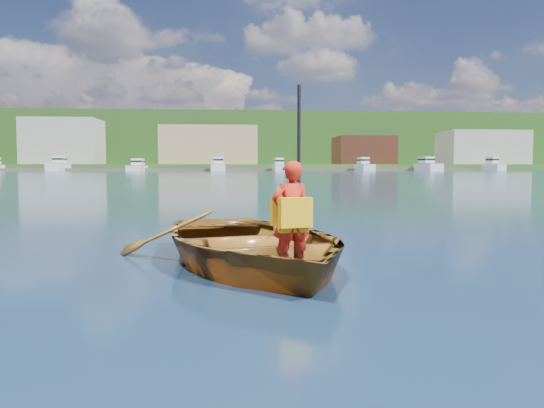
# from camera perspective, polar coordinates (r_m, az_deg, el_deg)

# --- Properties ---
(ground) EXTENTS (600.00, 600.00, 0.00)m
(ground) POSITION_cam_1_polar(r_m,az_deg,el_deg) (5.53, -16.43, -8.20)
(ground) COLOR #102948
(ground) RESTS_ON ground
(rowboat) EXTENTS (3.79, 4.58, 0.82)m
(rowboat) POSITION_cam_1_polar(r_m,az_deg,el_deg) (6.24, -2.36, -4.21)
(rowboat) COLOR brown
(rowboat) RESTS_ON ground
(child_paddler) EXTENTS (0.46, 0.42, 1.91)m
(child_paddler) POSITION_cam_1_polar(r_m,az_deg,el_deg) (5.41, 2.06, -1.17)
(child_paddler) COLOR red
(child_paddler) RESTS_ON ground
(shoreline) EXTENTS (400.00, 140.00, 22.00)m
(shoreline) POSITION_cam_1_polar(r_m,az_deg,el_deg) (242.08, -4.98, 6.16)
(shoreline) COLOR #375F2B
(shoreline) RESTS_ON ground
(dock) EXTENTS (159.95, 13.65, 0.80)m
(dock) POSITION_cam_1_polar(r_m,az_deg,el_deg) (153.51, -1.67, 3.72)
(dock) COLOR brown
(dock) RESTS_ON ground
(waterfront_buildings) EXTENTS (202.00, 16.00, 14.00)m
(waterfront_buildings) POSITION_cam_1_polar(r_m,az_deg,el_deg) (170.65, -7.70, 6.18)
(waterfront_buildings) COLOR brown
(waterfront_buildings) RESTS_ON ground
(marina_yachts) EXTENTS (142.52, 13.68, 4.36)m
(marina_yachts) POSITION_cam_1_polar(r_m,az_deg,el_deg) (148.85, -1.43, 4.10)
(marina_yachts) COLOR silver
(marina_yachts) RESTS_ON ground
(hillside_trees) EXTENTS (266.90, 79.44, 21.45)m
(hillside_trees) POSITION_cam_1_polar(r_m,az_deg,el_deg) (233.86, -3.46, 7.59)
(hillside_trees) COLOR #382314
(hillside_trees) RESTS_ON ground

